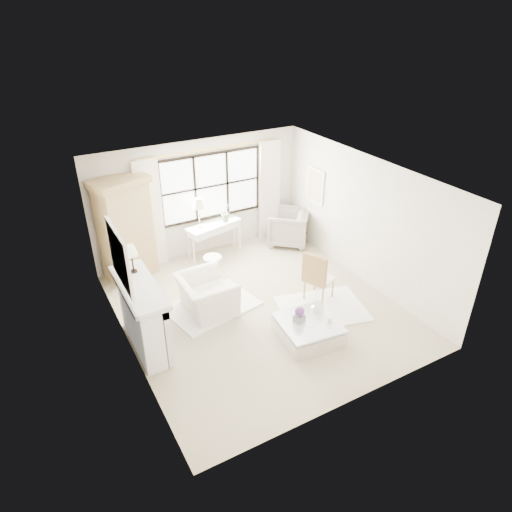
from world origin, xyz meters
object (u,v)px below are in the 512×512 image
object	(u,v)px
console_table	(214,239)
club_armchair	(206,295)
coffee_table	(308,330)
armoire	(126,229)

from	to	relation	value
console_table	club_armchair	bearing A→B (deg)	-131.43
console_table	coffee_table	distance (m)	3.67
console_table	club_armchair	size ratio (longest dim) A/B	1.24
console_table	club_armchair	xyz separation A→B (m)	(-1.08, -1.99, -0.04)
armoire	club_armchair	distance (m)	2.33
console_table	club_armchair	world-z (taller)	console_table
armoire	coffee_table	distance (m)	4.35
club_armchair	coffee_table	distance (m)	2.08
club_armchair	coffee_table	size ratio (longest dim) A/B	1.00
armoire	coffee_table	size ratio (longest dim) A/B	2.04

